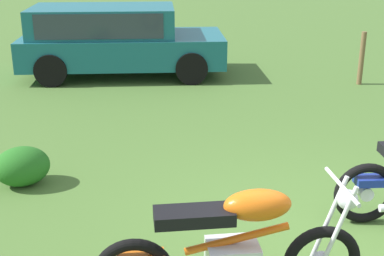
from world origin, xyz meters
TOP-DOWN VIEW (x-y plane):
  - ground_plane at (0.00, 0.00)m, footprint 120.00×120.00m
  - motorcycle_orange at (-1.25, -0.24)m, footprint 2.07×0.86m
  - car_teal at (-0.19, 7.46)m, footprint 4.52×3.09m
  - fence_post_wooden at (4.10, 4.84)m, footprint 0.10×0.10m
  - shrub_low at (-2.56, 2.63)m, footprint 0.64×0.52m

SIDE VIEW (x-z plane):
  - ground_plane at x=0.00m, z-range 0.00..0.00m
  - shrub_low at x=-2.56m, z-range 0.00..0.47m
  - motorcycle_orange at x=-1.25m, z-range -0.02..1.00m
  - fence_post_wooden at x=4.10m, z-range 0.00..1.04m
  - car_teal at x=-0.19m, z-range 0.12..1.55m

